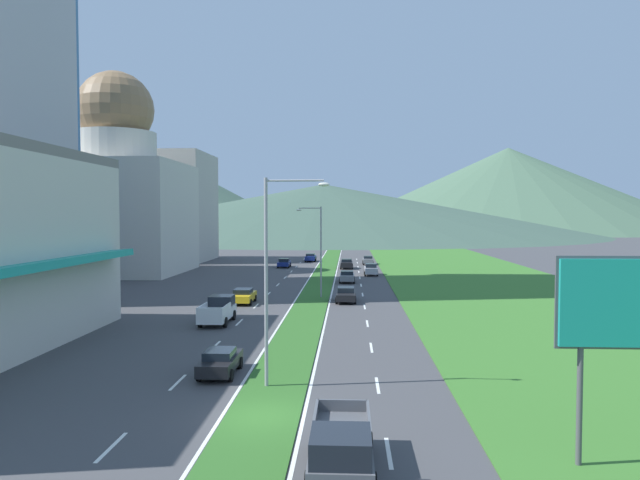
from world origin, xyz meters
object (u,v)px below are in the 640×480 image
object	(u,v)px
pickup_truck_1	(218,310)
pickup_truck_0	(341,449)
car_4	(347,264)
car_1	(311,257)
car_8	(243,296)
street_lamp_near	(273,268)
car_5	(284,263)
billboard_roadside	(637,312)
car_0	(347,276)
street_lamp_mid	(318,246)
car_3	(346,294)
car_2	(368,260)
car_6	(371,269)
car_7	(220,361)

from	to	relation	value
pickup_truck_1	pickup_truck_0	bearing A→B (deg)	-159.26
pickup_truck_0	car_4	bearing A→B (deg)	-179.86
car_1	car_8	distance (m)	50.69
street_lamp_near	car_5	world-z (taller)	street_lamp_near
billboard_roadside	car_0	xyz separation A→B (m)	(-9.92, 53.72, -4.60)
street_lamp_mid	car_5	xyz separation A→B (m)	(-7.43, 34.13, -4.64)
car_3	car_4	xyz separation A→B (m)	(-0.09, 35.36, 0.04)
car_3	pickup_truck_1	xyz separation A→B (m)	(-10.07, -11.68, 0.24)
pickup_truck_0	car_0	bearing A→B (deg)	-179.96
street_lamp_mid	car_2	size ratio (longest dim) A/B	2.35
car_5	car_6	size ratio (longest dim) A/B	0.99
pickup_truck_0	car_2	bearing A→B (deg)	177.57
car_7	car_8	xyz separation A→B (m)	(-3.33, 24.95, 0.02)
car_0	car_4	distance (m)	18.86
car_0	car_3	xyz separation A→B (m)	(-0.05, -16.50, -0.00)
car_0	car_7	xyz separation A→B (m)	(-6.63, -43.04, -0.02)
car_3	pickup_truck_0	world-z (taller)	pickup_truck_0
street_lamp_mid	car_5	size ratio (longest dim) A/B	2.10
car_5	car_7	xyz separation A→B (m)	(3.72, -63.49, -0.02)
car_4	car_7	world-z (taller)	car_4
car_5	car_7	world-z (taller)	car_5
street_lamp_near	car_7	world-z (taller)	street_lamp_near
car_4	pickup_truck_1	world-z (taller)	pickup_truck_1
billboard_roadside	car_6	size ratio (longest dim) A/B	1.60
car_1	car_8	world-z (taller)	car_1
pickup_truck_0	pickup_truck_1	world-z (taller)	same
car_3	pickup_truck_0	size ratio (longest dim) A/B	0.88
car_3	billboard_roadside	bearing A→B (deg)	14.99
street_lamp_mid	car_4	world-z (taller)	street_lamp_mid
street_lamp_near	pickup_truck_1	distance (m)	18.86
car_7	car_8	size ratio (longest dim) A/B	0.92
car_2	car_6	xyz separation A→B (m)	(-0.16, -17.91, 0.07)
car_4	pickup_truck_0	world-z (taller)	pickup_truck_0
car_8	car_5	bearing A→B (deg)	0.58
car_8	car_0	bearing A→B (deg)	-28.85
billboard_roadside	car_1	distance (m)	87.95
street_lamp_mid	car_6	bearing A→B (deg)	74.49
billboard_roadside	pickup_truck_1	world-z (taller)	billboard_roadside
car_0	car_4	size ratio (longest dim) A/B	1.03
car_1	car_4	xyz separation A→B (m)	(6.69, -13.64, 0.02)
car_6	car_8	size ratio (longest dim) A/B	0.99
pickup_truck_1	street_lamp_near	bearing A→B (deg)	-158.67
billboard_roadside	car_2	xyz separation A→B (m)	(-6.41, 80.53, -4.60)
pickup_truck_1	billboard_roadside	bearing A→B (deg)	-141.88
pickup_truck_1	car_7	bearing A→B (deg)	-166.79
pickup_truck_0	street_lamp_near	bearing A→B (deg)	-160.28
car_2	street_lamp_mid	bearing A→B (deg)	-9.02
car_3	pickup_truck_0	distance (m)	38.50
street_lamp_mid	car_8	distance (m)	9.52
car_0	pickup_truck_0	xyz separation A→B (m)	(0.03, -55.00, 0.24)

